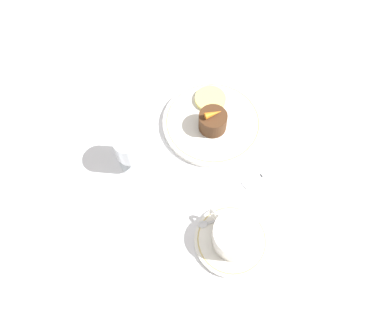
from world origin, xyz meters
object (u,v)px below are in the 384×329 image
at_px(fork, 268,171).
at_px(dessert_cake, 213,121).
at_px(dinner_plate, 213,122).
at_px(wine_glass, 131,147).
at_px(coffee_cup, 235,235).

bearing_deg(fork, dessert_cake, 4.44).
bearing_deg(dinner_plate, dessert_cake, 131.16).
height_order(dinner_plate, wine_glass, wine_glass).
bearing_deg(wine_glass, dinner_plate, -104.32).
xyz_separation_m(coffee_cup, wine_glass, (0.29, 0.03, 0.03)).
relative_size(coffee_cup, wine_glass, 1.16).
bearing_deg(coffee_cup, dessert_cake, -36.02).
height_order(coffee_cup, wine_glass, wine_glass).
xyz_separation_m(coffee_cup, fork, (0.06, -0.18, -0.04)).
height_order(dinner_plate, coffee_cup, coffee_cup).
relative_size(dinner_plate, wine_glass, 2.34).
distance_m(wine_glass, fork, 0.31).
bearing_deg(dessert_cake, fork, -175.56).
xyz_separation_m(dinner_plate, wine_glass, (0.05, 0.20, 0.06)).
relative_size(coffee_cup, fork, 0.64).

